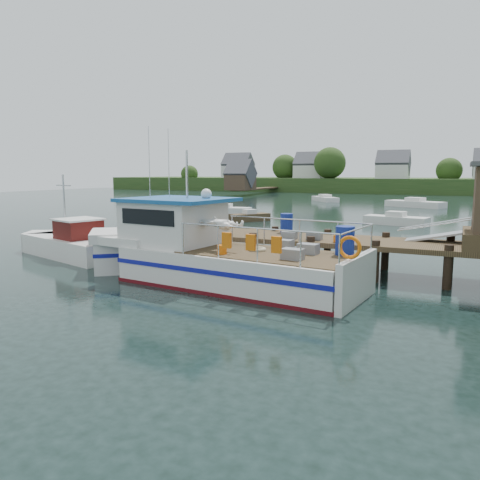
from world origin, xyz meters
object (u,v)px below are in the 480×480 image
at_px(work_boat, 70,243).
at_px(moored_d, 325,199).
at_px(lobster_boat, 205,254).
at_px(moored_a, 224,210).
at_px(moored_b, 396,220).
at_px(moored_far, 415,204).
at_px(moored_e, 200,202).
at_px(moored_rowboat, 250,217).
at_px(dock, 437,222).

bearing_deg(work_boat, moored_d, 106.82).
xyz_separation_m(lobster_boat, work_boat, (-8.70, 1.89, -0.43)).
bearing_deg(moored_a, work_boat, -71.48).
height_order(work_boat, moored_b, work_boat).
bearing_deg(moored_a, moored_far, 55.09).
bearing_deg(moored_e, moored_d, 72.71).
bearing_deg(moored_a, moored_rowboat, -37.97).
xyz_separation_m(work_boat, moored_a, (-4.16, 24.75, -0.27)).
height_order(lobster_boat, moored_d, lobster_boat).
height_order(lobster_boat, moored_rowboat, lobster_boat).
bearing_deg(dock, moored_d, 109.74).
bearing_deg(moored_far, moored_d, 160.96).
xyz_separation_m(lobster_boat, moored_d, (-8.93, 50.63, -0.69)).
relative_size(moored_rowboat, moored_far, 0.49).
height_order(moored_a, moored_e, moored_e).
bearing_deg(moored_d, dock, -76.43).
xyz_separation_m(moored_d, moored_e, (-12.49, -14.16, 0.03)).
xyz_separation_m(moored_far, moored_a, (-16.62, -17.27, -0.06)).
height_order(dock, moored_far, dock).
xyz_separation_m(lobster_boat, moored_b, (4.10, 23.19, -0.67)).
xyz_separation_m(moored_rowboat, moored_b, (11.57, 2.32, 0.02)).
relative_size(moored_a, moored_d, 0.94).
xyz_separation_m(work_boat, moored_e, (-12.72, 34.58, -0.23)).
relative_size(dock, moored_b, 3.27).
relative_size(moored_far, moored_b, 1.40).
relative_size(lobster_boat, moored_b, 2.40).
bearing_deg(moored_d, work_boat, -95.90).
bearing_deg(moored_e, moored_a, -24.80).
distance_m(moored_rowboat, moored_a, 7.90).
height_order(moored_rowboat, moored_a, moored_rowboat).
bearing_deg(moored_e, lobster_boat, -35.43).
bearing_deg(moored_d, moored_a, -105.47).
bearing_deg(moored_far, dock, -75.33).
distance_m(lobster_boat, moored_d, 51.41).
relative_size(lobster_boat, work_boat, 1.61).
distance_m(work_boat, moored_a, 25.10).
xyz_separation_m(moored_rowboat, moored_far, (11.23, 23.05, 0.05)).
height_order(moored_a, moored_d, moored_d).
height_order(moored_b, moored_e, moored_e).
distance_m(dock, moored_e, 43.88).
xyz_separation_m(dock, moored_a, (-20.72, 22.79, -1.88)).
bearing_deg(moored_b, moored_a, 145.89).
xyz_separation_m(dock, moored_far, (-4.10, 40.07, -1.81)).
relative_size(moored_far, moored_d, 1.21).
distance_m(moored_rowboat, moored_b, 11.80).
height_order(lobster_boat, moored_b, lobster_boat).
xyz_separation_m(work_boat, moored_d, (-0.23, 48.74, -0.27)).
height_order(dock, moored_a, dock).
distance_m(dock, moored_far, 40.32).
bearing_deg(moored_b, moored_far, 68.32).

